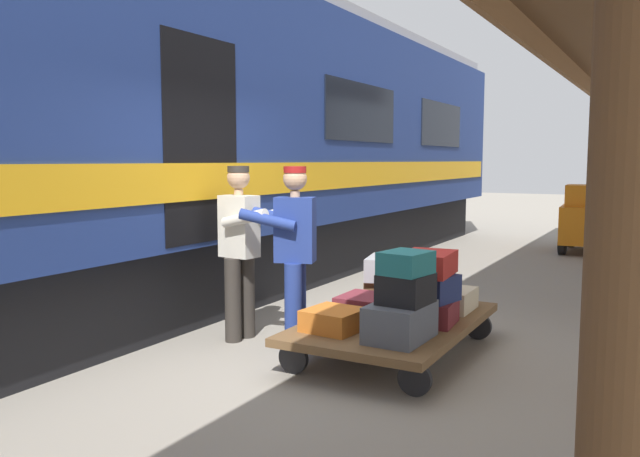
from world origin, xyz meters
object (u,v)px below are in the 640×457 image
object	(u,v)px
suitcase_gray_aluminum	(390,268)
suitcase_teal_softside	(406,263)
suitcase_black_hardshell	(406,289)
porter_in_overalls	(293,250)
train_car	(93,132)
suitcase_slate_roller	(400,322)
suitcase_orange_carryall	(334,320)
suitcase_red_plastic	(428,263)
luggage_cart	(394,324)
suitcase_navy_fabric	(431,287)
suitcase_brown_leather	(390,291)
suitcase_burgundy_valise	(364,305)
suitcase_maroon_trunk	(426,312)
baggage_tug	(593,220)
suitcase_cream_canvas	(447,299)
porter_by_door	(241,246)

from	to	relation	value
suitcase_gray_aluminum	suitcase_teal_softside	distance (m)	1.38
suitcase_black_hardshell	suitcase_teal_softside	distance (m)	0.21
suitcase_teal_softside	porter_in_overalls	distance (m)	1.29
train_car	suitcase_gray_aluminum	distance (m)	3.52
porter_in_overalls	suitcase_slate_roller	bearing A→B (deg)	163.85
suitcase_orange_carryall	suitcase_red_plastic	size ratio (longest dim) A/B	0.81
suitcase_slate_roller	suitcase_teal_softside	xyz separation A→B (m)	(-0.04, -0.02, 0.48)
luggage_cart	suitcase_navy_fabric	world-z (taller)	suitcase_navy_fabric
suitcase_brown_leather	suitcase_burgundy_valise	world-z (taller)	suitcase_brown_leather
suitcase_slate_roller	suitcase_black_hardshell	bearing A→B (deg)	-135.42
suitcase_orange_carryall	suitcase_teal_softside	xyz separation A→B (m)	(-0.63, -0.02, 0.53)
suitcase_teal_softside	suitcase_burgundy_valise	bearing A→B (deg)	-42.91
suitcase_maroon_trunk	baggage_tug	distance (m)	7.88
suitcase_maroon_trunk	suitcase_red_plastic	xyz separation A→B (m)	(-0.01, 0.00, 0.43)
suitcase_cream_canvas	porter_by_door	world-z (taller)	porter_by_door
luggage_cart	suitcase_brown_leather	size ratio (longest dim) A/B	4.88
suitcase_gray_aluminum	porter_by_door	size ratio (longest dim) A/B	0.32
luggage_cart	suitcase_maroon_trunk	distance (m)	0.33
suitcase_teal_softside	suitcase_maroon_trunk	bearing A→B (deg)	-86.58
suitcase_cream_canvas	porter_in_overalls	world-z (taller)	porter_in_overalls
suitcase_orange_carryall	suitcase_burgundy_valise	bearing A→B (deg)	-90.00
baggage_tug	suitcase_gray_aluminum	bearing A→B (deg)	81.18
suitcase_teal_softside	baggage_tug	world-z (taller)	baggage_tug
train_car	suitcase_navy_fabric	bearing A→B (deg)	-174.72
suitcase_maroon_trunk	suitcase_navy_fabric	xyz separation A→B (m)	(-0.03, -0.02, 0.22)
luggage_cart	suitcase_gray_aluminum	size ratio (longest dim) A/B	4.10
porter_by_door	suitcase_brown_leather	bearing A→B (deg)	-144.60
suitcase_brown_leather	suitcase_navy_fabric	world-z (taller)	suitcase_navy_fabric
suitcase_navy_fabric	suitcase_black_hardshell	distance (m)	0.60
suitcase_burgundy_valise	suitcase_cream_canvas	bearing A→B (deg)	-134.63
suitcase_maroon_trunk	luggage_cart	bearing A→B (deg)	0.00
suitcase_burgundy_valise	porter_by_door	world-z (taller)	porter_by_door
suitcase_slate_roller	suitcase_black_hardshell	xyz separation A→B (m)	(-0.03, -0.03, 0.27)
suitcase_maroon_trunk	suitcase_black_hardshell	world-z (taller)	suitcase_black_hardshell
suitcase_brown_leather	suitcase_black_hardshell	distance (m)	1.37
suitcase_black_hardshell	baggage_tug	bearing A→B (deg)	-93.33
train_car	porter_by_door	xyz separation A→B (m)	(-1.89, -0.07, -1.14)
suitcase_teal_softside	baggage_tug	bearing A→B (deg)	-93.30
suitcase_slate_roller	suitcase_teal_softside	size ratio (longest dim) A/B	1.57
train_car	suitcase_teal_softside	distance (m)	3.90
suitcase_cream_canvas	suitcase_black_hardshell	size ratio (longest dim) A/B	1.21
suitcase_orange_carryall	suitcase_navy_fabric	world-z (taller)	suitcase_navy_fabric
suitcase_gray_aluminum	suitcase_maroon_trunk	bearing A→B (deg)	134.63
train_car	porter_in_overalls	bearing A→B (deg)	-178.38
suitcase_maroon_trunk	baggage_tug	xyz separation A→B (m)	(-0.52, -7.86, 0.19)
suitcase_red_plastic	baggage_tug	bearing A→B (deg)	-93.71
suitcase_burgundy_valise	suitcase_orange_carryall	world-z (taller)	suitcase_burgundy_valise
luggage_cart	suitcase_maroon_trunk	world-z (taller)	suitcase_maroon_trunk
suitcase_burgundy_valise	suitcase_teal_softside	xyz separation A→B (m)	(-0.63, 0.59, 0.53)
suitcase_orange_carryall	suitcase_black_hardshell	bearing A→B (deg)	-177.12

